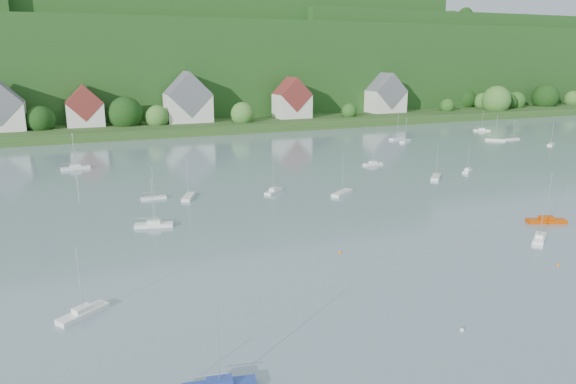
% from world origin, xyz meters
% --- Properties ---
extents(far_shore_strip, '(600.00, 60.00, 3.00)m').
position_xyz_m(far_shore_strip, '(0.00, 200.00, 1.50)').
color(far_shore_strip, '#244A1B').
rests_on(far_shore_strip, ground).
extents(forested_ridge, '(620.00, 181.22, 69.89)m').
position_xyz_m(forested_ridge, '(0.39, 268.57, 22.89)').
color(forested_ridge, '#133912').
rests_on(forested_ridge, ground).
extents(village_building_0, '(14.00, 10.40, 16.00)m').
position_xyz_m(village_building_0, '(-55.00, 187.00, 9.51)').
color(village_building_0, silver).
rests_on(village_building_0, far_shore_strip).
extents(village_building_1, '(12.00, 9.36, 14.00)m').
position_xyz_m(village_building_1, '(-30.00, 189.00, 8.75)').
color(village_building_1, silver).
rests_on(village_building_1, far_shore_strip).
extents(village_building_2, '(16.00, 11.44, 18.00)m').
position_xyz_m(village_building_2, '(5.00, 188.00, 10.27)').
color(village_building_2, silver).
rests_on(village_building_2, far_shore_strip).
extents(village_building_3, '(13.00, 10.40, 15.50)m').
position_xyz_m(village_building_3, '(45.00, 186.00, 9.43)').
color(village_building_3, silver).
rests_on(village_building_3, far_shore_strip).
extents(village_building_4, '(15.00, 10.40, 16.50)m').
position_xyz_m(village_building_4, '(90.00, 190.00, 9.59)').
color(village_building_4, silver).
rests_on(village_building_4, far_shore_strip).
extents(near_sailboat_3, '(5.06, 4.34, 7.08)m').
position_xyz_m(near_sailboat_3, '(26.10, 49.32, 0.41)').
color(near_sailboat_3, white).
rests_on(near_sailboat_3, ground).
extents(near_sailboat_5, '(6.27, 3.89, 8.21)m').
position_xyz_m(near_sailboat_5, '(33.77, 55.09, 0.44)').
color(near_sailboat_5, '#C13F01').
rests_on(near_sailboat_5, ground).
extents(near_sailboat_6, '(5.38, 4.41, 7.42)m').
position_xyz_m(near_sailboat_6, '(-36.10, 50.00, 0.42)').
color(near_sailboat_6, white).
rests_on(near_sailboat_6, ground).
extents(mooring_buoy_1, '(0.41, 0.41, 0.41)m').
position_xyz_m(mooring_buoy_1, '(-2.22, 32.54, 0.00)').
color(mooring_buoy_1, white).
rests_on(mooring_buoy_1, ground).
extents(mooring_buoy_2, '(0.38, 0.38, 0.38)m').
position_xyz_m(mooring_buoy_2, '(20.44, 41.14, 0.00)').
color(mooring_buoy_2, orange).
rests_on(mooring_buoy_2, ground).
extents(mooring_buoy_3, '(0.41, 0.41, 0.41)m').
position_xyz_m(mooring_buoy_3, '(-3.22, 55.69, 0.00)').
color(mooring_buoy_3, orange).
rests_on(mooring_buoy_3, ground).
extents(far_sailboat_cluster, '(194.93, 76.79, 8.71)m').
position_xyz_m(far_sailboat_cluster, '(12.63, 114.78, 0.37)').
color(far_sailboat_cluster, white).
rests_on(far_sailboat_cluster, ground).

